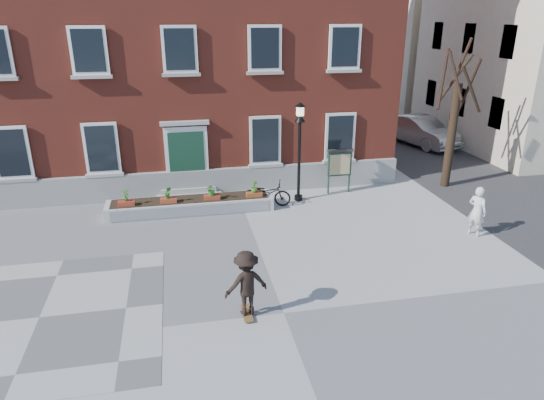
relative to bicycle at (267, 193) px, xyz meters
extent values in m
plane|color=#949496|center=(-0.94, -7.27, -0.50)|extent=(100.00, 100.00, 0.00)
cube|color=#565659|center=(-6.94, -6.27, -0.49)|extent=(6.00, 6.00, 0.01)
imported|color=black|center=(0.00, 0.00, 0.00)|extent=(1.99, 1.15, 0.99)
imported|color=#B6B8BB|center=(10.27, 7.47, 0.31)|extent=(3.06, 5.18, 1.61)
imported|color=silver|center=(6.41, -4.04, 0.37)|extent=(0.66, 0.75, 1.74)
cube|color=maroon|center=(-2.94, 6.73, 5.50)|extent=(18.00, 10.00, 12.00)
cube|color=gray|center=(-2.94, 1.61, 0.05)|extent=(18.00, 0.24, 1.10)
cube|color=#969792|center=(-2.94, 1.48, -0.40)|extent=(2.60, 0.80, 0.20)
cube|color=#A2A29D|center=(-2.94, 1.63, -0.20)|extent=(2.20, 0.50, 0.20)
cube|color=silver|center=(-2.94, 1.65, 1.15)|extent=(1.70, 0.12, 2.50)
cube|color=#133624|center=(-2.94, 1.60, 1.05)|extent=(1.40, 0.06, 2.30)
cube|color=#A4A49F|center=(-2.94, 1.61, 2.55)|extent=(1.90, 0.25, 0.15)
cube|color=white|center=(-9.34, 1.63, 1.70)|extent=(1.30, 0.10, 2.00)
cube|color=black|center=(-9.34, 1.58, 1.70)|extent=(1.08, 0.04, 1.78)
cube|color=gray|center=(-9.34, 1.57, 0.64)|extent=(1.44, 0.20, 0.12)
cube|color=white|center=(-6.14, 1.63, 1.70)|extent=(1.30, 0.10, 2.00)
cube|color=black|center=(-6.14, 1.58, 1.70)|extent=(1.08, 0.04, 1.78)
cube|color=#A7A8A2|center=(-6.14, 1.57, 0.64)|extent=(1.44, 0.20, 0.12)
cube|color=white|center=(-6.14, 1.63, 5.30)|extent=(1.30, 0.10, 1.70)
cube|color=black|center=(-6.14, 1.58, 5.30)|extent=(1.08, 0.04, 1.48)
cube|color=#A7A8A2|center=(-6.14, 1.57, 4.39)|extent=(1.44, 0.20, 0.12)
cube|color=silver|center=(-2.94, 1.63, 5.30)|extent=(1.30, 0.10, 1.70)
cube|color=black|center=(-2.94, 1.58, 5.30)|extent=(1.08, 0.04, 1.48)
cube|color=gray|center=(-2.94, 1.57, 4.39)|extent=(1.44, 0.20, 0.12)
cube|color=silver|center=(0.26, 1.63, 1.70)|extent=(1.30, 0.10, 2.00)
cube|color=black|center=(0.26, 1.58, 1.70)|extent=(1.08, 0.04, 1.78)
cube|color=#A3A39E|center=(0.26, 1.57, 0.64)|extent=(1.44, 0.20, 0.12)
cube|color=white|center=(0.26, 1.63, 5.30)|extent=(1.30, 0.10, 1.70)
cube|color=black|center=(0.26, 1.58, 5.30)|extent=(1.08, 0.04, 1.48)
cube|color=gray|center=(0.26, 1.57, 4.39)|extent=(1.44, 0.20, 0.12)
cube|color=silver|center=(3.46, 1.63, 1.70)|extent=(1.30, 0.10, 2.00)
cube|color=black|center=(3.46, 1.58, 1.70)|extent=(1.08, 0.04, 1.78)
cube|color=#9F9F9A|center=(3.46, 1.57, 0.64)|extent=(1.44, 0.20, 0.12)
cube|color=white|center=(3.46, 1.63, 5.30)|extent=(1.30, 0.10, 1.70)
cube|color=black|center=(3.46, 1.58, 5.30)|extent=(1.08, 0.04, 1.48)
cube|color=#9D9C98|center=(3.46, 1.57, 4.39)|extent=(1.44, 0.20, 0.12)
cube|color=silver|center=(-2.94, -0.07, -0.25)|extent=(6.20, 1.10, 0.50)
cube|color=silver|center=(-2.94, -0.63, -0.25)|extent=(5.80, 0.02, 0.40)
cube|color=black|center=(-2.94, -0.07, 0.00)|extent=(5.80, 0.90, 0.06)
cube|color=maroon|center=(-5.24, -0.32, 0.10)|extent=(0.60, 0.25, 0.20)
imported|color=#356A20|center=(-5.24, -0.32, 0.43)|extent=(0.24, 0.24, 0.45)
cube|color=#993C21|center=(-3.74, -0.32, 0.10)|extent=(0.60, 0.25, 0.20)
imported|color=#2B691F|center=(-3.74, -0.32, 0.43)|extent=(0.25, 0.25, 0.45)
cube|color=maroon|center=(-2.14, -0.32, 0.10)|extent=(0.60, 0.25, 0.20)
imported|color=#2A6A1F|center=(-2.14, -0.32, 0.43)|extent=(0.40, 0.40, 0.45)
cube|color=brown|center=(-0.54, -0.32, 0.10)|extent=(0.60, 0.25, 0.20)
imported|color=#386D20|center=(-0.54, -0.32, 0.43)|extent=(0.25, 0.25, 0.45)
cylinder|color=black|center=(8.06, 0.73, 1.70)|extent=(0.36, 0.36, 4.40)
cylinder|color=black|center=(8.57, 0.73, 3.79)|extent=(0.12, 1.12, 2.23)
cylinder|color=#2F2015|center=(8.23, 1.25, 4.06)|extent=(1.18, 0.49, 1.97)
cylinder|color=black|center=(7.57, 1.09, 4.05)|extent=(0.88, 1.14, 2.35)
cylinder|color=black|center=(7.76, 0.51, 4.23)|extent=(0.60, 0.77, 1.90)
cylinder|color=black|center=(8.27, 0.10, 3.75)|extent=(1.39, 0.55, 1.95)
cylinder|color=#301D15|center=(8.22, 0.86, 4.88)|extent=(0.43, 0.48, 1.58)
cube|color=#38373A|center=(11.06, 10.73, -0.49)|extent=(8.00, 36.00, 0.01)
cube|color=beige|center=(17.06, 18.73, 6.00)|extent=(10.00, 11.00, 13.00)
cube|color=black|center=(12.10, 3.53, 2.00)|extent=(0.08, 1.00, 1.50)
cube|color=black|center=(12.10, 6.73, 2.00)|extent=(0.08, 1.00, 1.50)
cube|color=black|center=(12.10, 9.93, 2.00)|extent=(0.08, 1.00, 1.50)
cube|color=black|center=(12.10, 3.53, 5.30)|extent=(0.08, 1.00, 1.50)
cube|color=black|center=(12.10, 6.73, 5.30)|extent=(0.08, 1.00, 1.50)
cube|color=black|center=(12.10, 9.93, 5.30)|extent=(0.08, 1.00, 1.50)
cylinder|color=black|center=(1.36, 0.31, -0.40)|extent=(0.32, 0.32, 0.20)
cylinder|color=black|center=(1.36, 0.31, 1.10)|extent=(0.12, 0.12, 3.20)
cone|color=black|center=(1.36, 0.31, 2.85)|extent=(0.40, 0.40, 0.30)
cube|color=#FFF1BB|center=(1.36, 0.31, 3.10)|extent=(0.24, 0.24, 0.34)
cone|color=black|center=(1.36, 0.31, 3.35)|extent=(0.40, 0.40, 0.16)
cylinder|color=#193324|center=(2.77, 0.82, 0.40)|extent=(0.08, 0.08, 1.80)
cylinder|color=#172E1F|center=(3.67, 0.82, 0.40)|extent=(0.08, 0.08, 1.80)
cube|color=#183125|center=(3.22, 0.82, 0.75)|extent=(1.00, 0.10, 1.00)
cube|color=#CBC683|center=(3.22, 0.76, 0.75)|extent=(0.85, 0.02, 0.85)
cube|color=#332F2C|center=(3.22, 0.82, 1.32)|extent=(1.10, 0.16, 0.10)
cube|color=brown|center=(-1.86, -7.18, -0.44)|extent=(0.22, 0.78, 0.03)
cylinder|color=black|center=(-1.95, -7.46, -0.47)|extent=(0.03, 0.05, 0.05)
cylinder|color=black|center=(-1.77, -7.46, -0.47)|extent=(0.03, 0.05, 0.05)
cylinder|color=black|center=(-1.95, -6.90, -0.47)|extent=(0.03, 0.05, 0.05)
cylinder|color=black|center=(-1.77, -6.90, -0.47)|extent=(0.03, 0.05, 0.05)
imported|color=black|center=(-1.86, -7.18, 0.43)|extent=(1.20, 0.85, 1.69)
camera|label=1|loc=(-3.26, -17.36, 6.59)|focal=32.00mm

